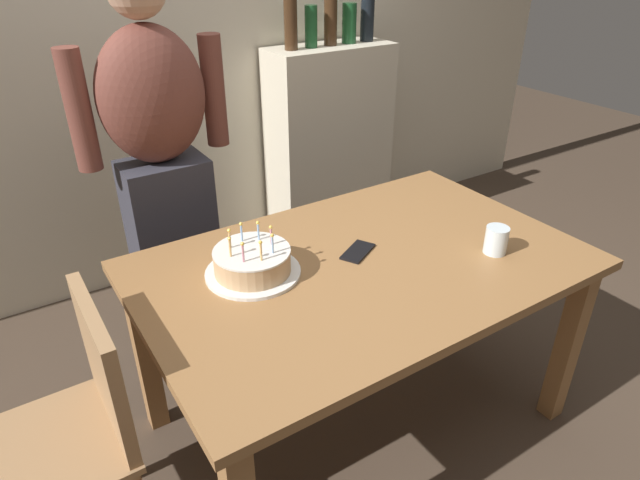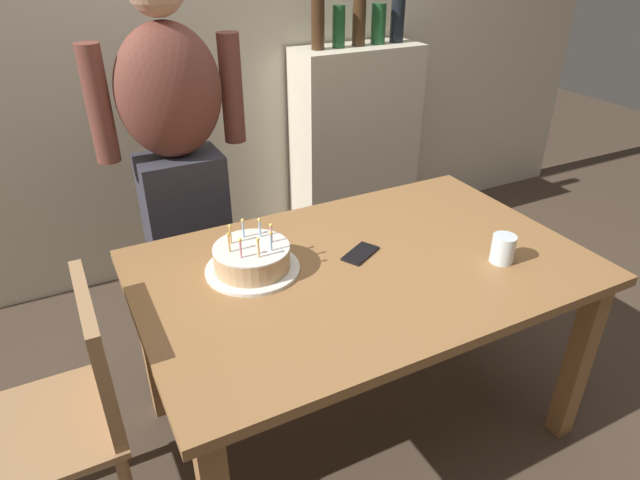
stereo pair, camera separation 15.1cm
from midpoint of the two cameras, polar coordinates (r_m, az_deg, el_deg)
name	(u,v)px [view 2 (the right image)]	position (r m, az deg, el deg)	size (l,w,h in m)	color
ground_plane	(357,419)	(2.34, 5.78, -18.07)	(10.00, 10.00, 0.00)	#47382B
back_wall	(209,26)	(3.01, -9.97, 21.08)	(5.20, 0.10, 2.60)	beige
dining_table	(363,287)	(1.91, 6.74, -4.94)	(1.50, 0.96, 0.74)	olive
birthday_cake	(252,259)	(1.79, -4.70, -2.08)	(0.31, 0.31, 0.16)	white
water_glass_near	(503,249)	(1.96, 20.62, -0.91)	(0.08, 0.08, 0.10)	silver
cell_phone	(360,253)	(1.91, 6.48, -1.46)	(0.14, 0.07, 0.01)	black
person_man_bearded	(179,166)	(2.33, -12.64, 7.47)	(0.61, 0.27, 1.66)	#33333D
dining_chair	(73,404)	(1.78, -22.09, -15.65)	(0.42, 0.42, 0.87)	#A37A51
shelf_cabinet	(355,147)	(3.30, 4.99, 9.64)	(0.72, 0.30, 1.44)	beige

